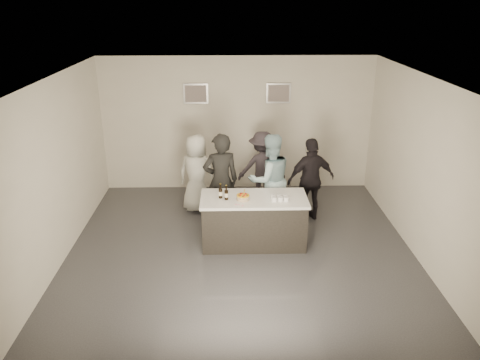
{
  "coord_description": "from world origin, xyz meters",
  "views": [
    {
      "loc": [
        -0.19,
        -7.16,
        4.17
      ],
      "look_at": [
        0.0,
        0.5,
        1.15
      ],
      "focal_mm": 35.0,
      "sensor_mm": 36.0,
      "label": 1
    }
  ],
  "objects_px": {
    "beer_bottle_a": "(220,191)",
    "beer_bottle_b": "(226,193)",
    "person_main_blue": "(270,179)",
    "person_guest_back": "(262,167)",
    "person_guest_left": "(197,174)",
    "bar_counter": "(254,221)",
    "person_main_black": "(221,181)",
    "cake": "(243,198)",
    "person_guest_right": "(311,180)"
  },
  "relations": [
    {
      "from": "beer_bottle_a",
      "to": "beer_bottle_b",
      "type": "distance_m",
      "value": 0.12
    },
    {
      "from": "person_main_blue",
      "to": "person_guest_back",
      "type": "relative_size",
      "value": 1.15
    },
    {
      "from": "person_guest_left",
      "to": "beer_bottle_b",
      "type": "bearing_deg",
      "value": 130.3
    },
    {
      "from": "bar_counter",
      "to": "person_main_black",
      "type": "bearing_deg",
      "value": 129.38
    },
    {
      "from": "person_main_black",
      "to": "cake",
      "type": "bearing_deg",
      "value": 103.53
    },
    {
      "from": "cake",
      "to": "person_guest_left",
      "type": "distance_m",
      "value": 1.79
    },
    {
      "from": "person_guest_back",
      "to": "beer_bottle_a",
      "type": "bearing_deg",
      "value": 62.66
    },
    {
      "from": "cake",
      "to": "person_main_black",
      "type": "distance_m",
      "value": 0.9
    },
    {
      "from": "person_guest_left",
      "to": "person_guest_right",
      "type": "relative_size",
      "value": 0.97
    },
    {
      "from": "cake",
      "to": "person_guest_back",
      "type": "bearing_deg",
      "value": 76.55
    },
    {
      "from": "cake",
      "to": "person_main_blue",
      "type": "distance_m",
      "value": 1.09
    },
    {
      "from": "beer_bottle_b",
      "to": "person_guest_left",
      "type": "xyz_separation_m",
      "value": [
        -0.61,
        1.52,
        -0.22
      ]
    },
    {
      "from": "beer_bottle_b",
      "to": "person_main_blue",
      "type": "bearing_deg",
      "value": 48.2
    },
    {
      "from": "person_guest_right",
      "to": "bar_counter",
      "type": "bearing_deg",
      "value": 24.02
    },
    {
      "from": "bar_counter",
      "to": "person_guest_back",
      "type": "height_order",
      "value": "person_guest_back"
    },
    {
      "from": "bar_counter",
      "to": "person_guest_right",
      "type": "xyz_separation_m",
      "value": [
        1.16,
        0.98,
        0.39
      ]
    },
    {
      "from": "person_main_blue",
      "to": "cake",
      "type": "bearing_deg",
      "value": 41.74
    },
    {
      "from": "bar_counter",
      "to": "person_guest_back",
      "type": "xyz_separation_m",
      "value": [
        0.27,
        1.85,
        0.33
      ]
    },
    {
      "from": "person_main_black",
      "to": "person_main_blue",
      "type": "xyz_separation_m",
      "value": [
        0.94,
        0.14,
        -0.03
      ]
    },
    {
      "from": "beer_bottle_a",
      "to": "person_guest_left",
      "type": "relative_size",
      "value": 0.16
    },
    {
      "from": "person_main_black",
      "to": "person_guest_left",
      "type": "distance_m",
      "value": 0.89
    },
    {
      "from": "beer_bottle_b",
      "to": "person_guest_back",
      "type": "height_order",
      "value": "person_guest_back"
    },
    {
      "from": "bar_counter",
      "to": "person_guest_right",
      "type": "height_order",
      "value": "person_guest_right"
    },
    {
      "from": "person_main_black",
      "to": "person_guest_back",
      "type": "xyz_separation_m",
      "value": [
        0.86,
        1.13,
        -0.14
      ]
    },
    {
      "from": "cake",
      "to": "bar_counter",
      "type": "bearing_deg",
      "value": 26.1
    },
    {
      "from": "person_main_black",
      "to": "person_main_blue",
      "type": "distance_m",
      "value": 0.95
    },
    {
      "from": "person_main_blue",
      "to": "person_guest_left",
      "type": "height_order",
      "value": "person_main_blue"
    },
    {
      "from": "bar_counter",
      "to": "person_main_black",
      "type": "height_order",
      "value": "person_main_black"
    },
    {
      "from": "beer_bottle_b",
      "to": "person_guest_right",
      "type": "relative_size",
      "value": 0.16
    },
    {
      "from": "beer_bottle_b",
      "to": "person_main_blue",
      "type": "relative_size",
      "value": 0.14
    },
    {
      "from": "beer_bottle_b",
      "to": "person_guest_left",
      "type": "bearing_deg",
      "value": 111.7
    },
    {
      "from": "beer_bottle_a",
      "to": "person_guest_back",
      "type": "bearing_deg",
      "value": 65.31
    },
    {
      "from": "beer_bottle_a",
      "to": "person_main_black",
      "type": "bearing_deg",
      "value": 90.43
    },
    {
      "from": "cake",
      "to": "person_guest_back",
      "type": "height_order",
      "value": "person_guest_back"
    },
    {
      "from": "bar_counter",
      "to": "beer_bottle_b",
      "type": "relative_size",
      "value": 7.15
    },
    {
      "from": "beer_bottle_b",
      "to": "person_guest_back",
      "type": "xyz_separation_m",
      "value": [
        0.75,
        1.92,
        -0.25
      ]
    },
    {
      "from": "cake",
      "to": "person_main_black",
      "type": "height_order",
      "value": "person_main_black"
    },
    {
      "from": "person_guest_left",
      "to": "beer_bottle_a",
      "type": "bearing_deg",
      "value": 127.79
    },
    {
      "from": "bar_counter",
      "to": "person_guest_back",
      "type": "distance_m",
      "value": 1.89
    },
    {
      "from": "beer_bottle_a",
      "to": "person_main_blue",
      "type": "distance_m",
      "value": 1.27
    },
    {
      "from": "bar_counter",
      "to": "beer_bottle_b",
      "type": "xyz_separation_m",
      "value": [
        -0.48,
        -0.08,
        0.58
      ]
    },
    {
      "from": "bar_counter",
      "to": "person_guest_right",
      "type": "bearing_deg",
      "value": 40.21
    },
    {
      "from": "beer_bottle_a",
      "to": "person_main_black",
      "type": "distance_m",
      "value": 0.73
    },
    {
      "from": "bar_counter",
      "to": "beer_bottle_a",
      "type": "relative_size",
      "value": 7.15
    },
    {
      "from": "person_main_blue",
      "to": "person_guest_left",
      "type": "distance_m",
      "value": 1.56
    },
    {
      "from": "bar_counter",
      "to": "person_guest_back",
      "type": "relative_size",
      "value": 1.19
    },
    {
      "from": "person_main_blue",
      "to": "person_guest_back",
      "type": "bearing_deg",
      "value": -103.86
    },
    {
      "from": "bar_counter",
      "to": "person_guest_left",
      "type": "distance_m",
      "value": 1.84
    },
    {
      "from": "cake",
      "to": "person_guest_back",
      "type": "distance_m",
      "value": 2.0
    },
    {
      "from": "beer_bottle_b",
      "to": "person_main_blue",
      "type": "distance_m",
      "value": 1.25
    }
  ]
}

